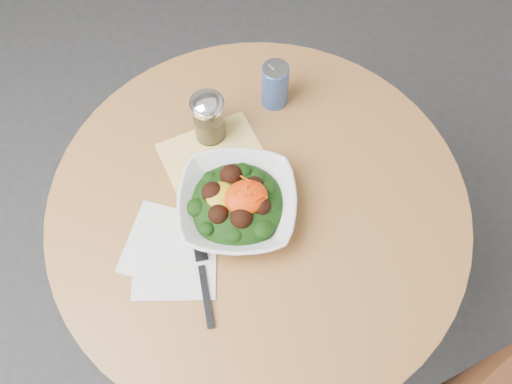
# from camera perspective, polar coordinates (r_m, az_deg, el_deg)

# --- Properties ---
(ground) EXTENTS (6.00, 6.00, 0.00)m
(ground) POSITION_cam_1_polar(r_m,az_deg,el_deg) (1.91, 0.14, -11.24)
(ground) COLOR #303033
(ground) RESTS_ON ground
(table) EXTENTS (0.90, 0.90, 0.75)m
(table) POSITION_cam_1_polar(r_m,az_deg,el_deg) (1.39, 0.19, -4.85)
(table) COLOR black
(table) RESTS_ON ground
(cloth_napkin) EXTENTS (0.23, 0.22, 0.00)m
(cloth_napkin) POSITION_cam_1_polar(r_m,az_deg,el_deg) (1.26, -4.01, 3.02)
(cloth_napkin) COLOR #FFB40D
(cloth_napkin) RESTS_ON table
(paper_napkins) EXTENTS (0.23, 0.26, 0.00)m
(paper_napkins) POSITION_cam_1_polar(r_m,az_deg,el_deg) (1.17, -8.47, -6.03)
(paper_napkins) COLOR silver
(paper_napkins) RESTS_ON table
(salad_bowl) EXTENTS (0.31, 0.31, 0.09)m
(salad_bowl) POSITION_cam_1_polar(r_m,az_deg,el_deg) (1.17, -1.88, -1.18)
(salad_bowl) COLOR white
(salad_bowl) RESTS_ON table
(fork) EXTENTS (0.05, 0.20, 0.00)m
(fork) POSITION_cam_1_polar(r_m,az_deg,el_deg) (1.15, -5.29, -8.25)
(fork) COLOR black
(fork) RESTS_ON table
(spice_shaker) EXTENTS (0.07, 0.07, 0.13)m
(spice_shaker) POSITION_cam_1_polar(r_m,az_deg,el_deg) (1.25, -4.77, 7.42)
(spice_shaker) COLOR silver
(spice_shaker) RESTS_ON table
(beverage_can) EXTENTS (0.06, 0.06, 0.12)m
(beverage_can) POSITION_cam_1_polar(r_m,az_deg,el_deg) (1.31, 1.90, 10.66)
(beverage_can) COLOR navy
(beverage_can) RESTS_ON table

